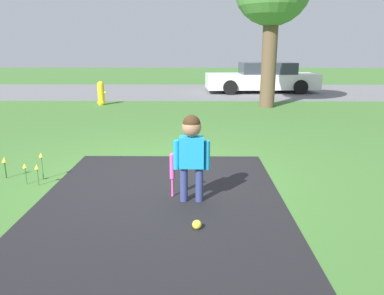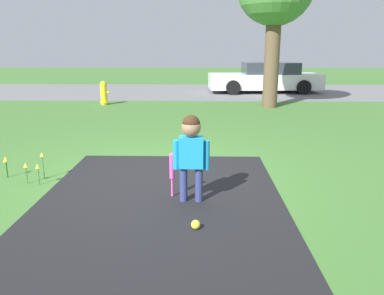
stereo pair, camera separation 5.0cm
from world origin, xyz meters
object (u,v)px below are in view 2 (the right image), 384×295
at_px(child, 191,146).
at_px(sports_ball, 196,225).
at_px(baseball_bat, 172,169).
at_px(parked_car, 266,78).
at_px(fire_hydrant, 104,93).

relative_size(child, sports_ball, 10.97).
xyz_separation_m(child, baseball_bat, (-0.24, 0.14, -0.32)).
height_order(child, parked_car, parked_car).
bearing_deg(parked_car, sports_ball, 74.20).
distance_m(child, fire_hydrant, 8.36).
distance_m(child, sports_ball, 0.95).
height_order(sports_ball, fire_hydrant, fire_hydrant).
relative_size(baseball_bat, parked_car, 0.12).
xyz_separation_m(fire_hydrant, parked_car, (5.76, 3.61, 0.20)).
distance_m(baseball_bat, fire_hydrant, 8.14).
distance_m(baseball_bat, parked_car, 11.66).
bearing_deg(parked_car, child, 73.15).
bearing_deg(sports_ball, fire_hydrant, 109.82).
relative_size(child, fire_hydrant, 1.39).
bearing_deg(baseball_bat, sports_ball, -70.56).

